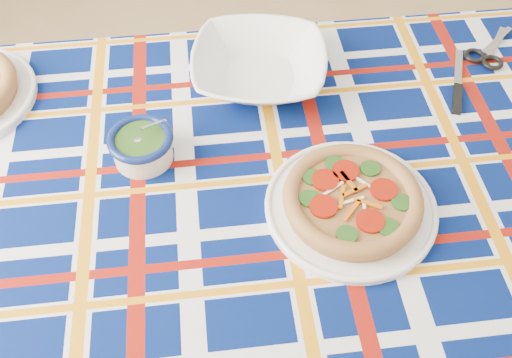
{
  "coord_description": "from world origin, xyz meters",
  "views": [
    {
      "loc": [
        -0.34,
        -1.15,
        1.68
      ],
      "look_at": [
        -0.28,
        -0.47,
        0.83
      ],
      "focal_mm": 40.0,
      "sensor_mm": 36.0,
      "label": 1
    }
  ],
  "objects_px": {
    "pesto_bowl": "(141,145)",
    "serving_bowl": "(259,67)",
    "main_focaccia_plate": "(352,200)",
    "dining_table": "(237,230)"
  },
  "relations": [
    {
      "from": "pesto_bowl",
      "to": "serving_bowl",
      "type": "relative_size",
      "value": 0.43
    },
    {
      "from": "pesto_bowl",
      "to": "serving_bowl",
      "type": "xyz_separation_m",
      "value": [
        0.25,
        0.21,
        -0.0
      ]
    },
    {
      "from": "main_focaccia_plate",
      "to": "serving_bowl",
      "type": "bearing_deg",
      "value": 109.75
    },
    {
      "from": "main_focaccia_plate",
      "to": "serving_bowl",
      "type": "height_order",
      "value": "serving_bowl"
    },
    {
      "from": "main_focaccia_plate",
      "to": "serving_bowl",
      "type": "xyz_separation_m",
      "value": [
        -0.14,
        0.38,
        0.0
      ]
    },
    {
      "from": "main_focaccia_plate",
      "to": "pesto_bowl",
      "type": "xyz_separation_m",
      "value": [
        -0.39,
        0.17,
        0.01
      ]
    },
    {
      "from": "main_focaccia_plate",
      "to": "dining_table",
      "type": "bearing_deg",
      "value": 172.41
    },
    {
      "from": "serving_bowl",
      "to": "pesto_bowl",
      "type": "bearing_deg",
      "value": -139.97
    },
    {
      "from": "dining_table",
      "to": "serving_bowl",
      "type": "bearing_deg",
      "value": 76.22
    },
    {
      "from": "dining_table",
      "to": "main_focaccia_plate",
      "type": "height_order",
      "value": "main_focaccia_plate"
    }
  ]
}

